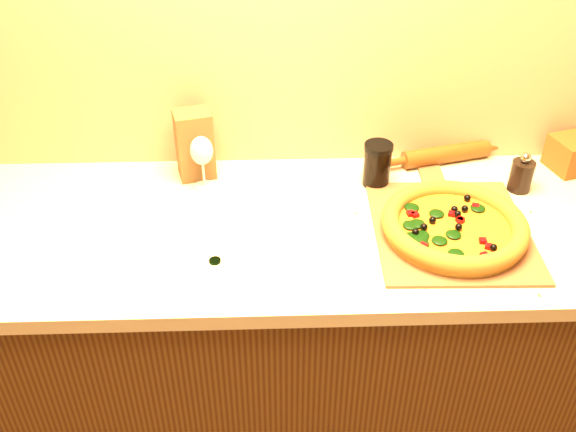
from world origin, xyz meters
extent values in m
plane|color=#9E8460|center=(0.00, 1.75, 1.35)|extent=(4.00, 0.00, 4.00)
cube|color=#41200E|center=(0.00, 1.43, 0.43)|extent=(2.80, 0.65, 0.86)
cube|color=beige|center=(0.00, 1.43, 0.88)|extent=(2.84, 0.68, 0.04)
cube|color=brown|center=(0.39, 1.38, 0.90)|extent=(0.40, 0.45, 0.01)
cube|color=brown|center=(0.40, 1.66, 0.90)|extent=(0.07, 0.18, 0.01)
cylinder|color=#BB862E|center=(0.39, 1.36, 0.92)|extent=(0.35, 0.35, 0.02)
cylinder|color=#F8A929|center=(0.39, 1.36, 0.93)|extent=(0.29, 0.29, 0.01)
torus|color=#91581A|center=(0.39, 1.36, 0.94)|extent=(0.37, 0.37, 0.05)
ellipsoid|color=black|center=(0.45, 1.39, 0.94)|extent=(0.04, 0.04, 0.01)
sphere|color=black|center=(0.35, 1.34, 0.94)|extent=(0.02, 0.02, 0.02)
cube|color=#930509|center=(0.41, 1.30, 0.94)|extent=(0.02, 0.02, 0.01)
cylinder|color=black|center=(-0.21, 1.27, 0.90)|extent=(0.04, 0.04, 0.01)
cylinder|color=black|center=(0.63, 1.56, 0.94)|extent=(0.06, 0.06, 0.09)
sphere|color=silver|center=(0.63, 1.56, 1.00)|extent=(0.03, 0.03, 0.03)
cylinder|color=#5F2F10|center=(0.46, 1.72, 0.93)|extent=(0.28, 0.12, 0.05)
cylinder|color=#5F2F10|center=(0.62, 1.76, 0.93)|extent=(0.07, 0.04, 0.02)
cylinder|color=#5F2F10|center=(0.29, 1.68, 0.93)|extent=(0.07, 0.04, 0.02)
cylinder|color=silver|center=(-0.26, 1.61, 0.90)|extent=(0.06, 0.06, 0.00)
cylinder|color=silver|center=(-0.26, 1.61, 0.94)|extent=(0.01, 0.01, 0.07)
ellipsoid|color=silver|center=(-0.26, 1.61, 1.02)|extent=(0.06, 0.06, 0.08)
cube|color=brown|center=(-0.28, 1.67, 1.00)|extent=(0.12, 0.10, 0.20)
cylinder|color=black|center=(0.23, 1.61, 0.96)|extent=(0.08, 0.08, 0.11)
cylinder|color=black|center=(0.23, 1.61, 1.02)|extent=(0.08, 0.08, 0.01)
camera|label=1|loc=(-0.07, 0.08, 1.91)|focal=40.00mm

